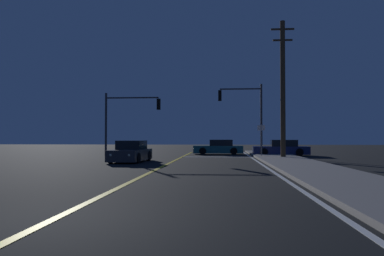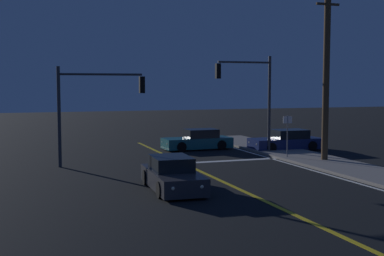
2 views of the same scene
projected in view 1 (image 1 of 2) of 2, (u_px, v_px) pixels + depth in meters
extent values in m
plane|color=black|center=(46.00, 223.00, 6.89)|extent=(160.00, 160.00, 0.00)
cube|color=gray|center=(306.00, 167.00, 19.06)|extent=(3.20, 45.90, 0.15)
cube|color=gold|center=(160.00, 168.00, 19.60)|extent=(0.20, 43.35, 0.01)
cube|color=white|center=(268.00, 168.00, 19.19)|extent=(0.16, 43.35, 0.01)
cube|color=white|center=(218.00, 157.00, 30.60)|extent=(5.62, 0.50, 0.01)
cube|color=#2D2D33|center=(131.00, 155.00, 24.50)|extent=(1.98, 4.49, 0.68)
cube|color=black|center=(132.00, 145.00, 24.78)|extent=(1.62, 2.10, 0.60)
cylinder|color=black|center=(138.00, 158.00, 23.04)|extent=(0.25, 0.65, 0.64)
cylinder|color=black|center=(111.00, 158.00, 23.24)|extent=(0.25, 0.65, 0.64)
cylinder|color=black|center=(148.00, 156.00, 25.75)|extent=(0.25, 0.65, 0.64)
cylinder|color=black|center=(124.00, 156.00, 25.96)|extent=(0.25, 0.65, 0.64)
sphere|color=#FFF4CC|center=(129.00, 155.00, 22.31)|extent=(0.18, 0.18, 0.18)
sphere|color=#FFF4CC|center=(111.00, 155.00, 22.44)|extent=(0.18, 0.18, 0.18)
sphere|color=red|center=(147.00, 152.00, 26.58)|extent=(0.14, 0.14, 0.14)
sphere|color=red|center=(132.00, 152.00, 26.71)|extent=(0.14, 0.14, 0.14)
cube|color=#195960|center=(218.00, 149.00, 36.02)|extent=(4.57, 1.90, 0.68)
cube|color=black|center=(221.00, 143.00, 36.02)|extent=(2.12, 1.57, 0.60)
cylinder|color=black|center=(203.00, 151.00, 35.26)|extent=(0.65, 0.24, 0.64)
cylinder|color=black|center=(203.00, 150.00, 36.89)|extent=(0.65, 0.24, 0.64)
cylinder|color=black|center=(234.00, 151.00, 35.14)|extent=(0.65, 0.24, 0.64)
cylinder|color=black|center=(233.00, 150.00, 36.77)|extent=(0.65, 0.24, 0.64)
sphere|color=#FFF4CC|center=(194.00, 149.00, 35.57)|extent=(0.18, 0.18, 0.18)
sphere|color=#FFF4CC|center=(194.00, 148.00, 36.65)|extent=(0.18, 0.18, 0.18)
sphere|color=red|center=(242.00, 149.00, 35.38)|extent=(0.14, 0.14, 0.14)
sphere|color=red|center=(241.00, 148.00, 36.47)|extent=(0.14, 0.14, 0.14)
cube|color=navy|center=(280.00, 150.00, 33.38)|extent=(4.74, 2.02, 0.68)
cube|color=black|center=(284.00, 143.00, 33.37)|extent=(2.21, 1.67, 0.60)
cylinder|color=black|center=(264.00, 152.00, 32.66)|extent=(0.65, 0.24, 0.64)
cylinder|color=black|center=(262.00, 151.00, 34.40)|extent=(0.65, 0.24, 0.64)
cylinder|color=black|center=(300.00, 152.00, 32.36)|extent=(0.65, 0.24, 0.64)
cylinder|color=black|center=(296.00, 151.00, 34.10)|extent=(0.65, 0.24, 0.64)
sphere|color=#FFF4CC|center=(254.00, 150.00, 33.05)|extent=(0.18, 0.18, 0.18)
sphere|color=#FFF4CC|center=(253.00, 149.00, 34.20)|extent=(0.18, 0.18, 0.18)
sphere|color=red|center=(309.00, 150.00, 32.56)|extent=(0.14, 0.14, 0.14)
sphere|color=red|center=(307.00, 149.00, 33.72)|extent=(0.14, 0.14, 0.14)
cylinder|color=#38383D|center=(261.00, 120.00, 32.70)|extent=(0.18, 0.18, 6.03)
cylinder|color=#38383D|center=(240.00, 89.00, 32.89)|extent=(3.46, 0.12, 0.12)
cube|color=black|center=(220.00, 96.00, 33.01)|extent=(0.28, 0.28, 0.90)
sphere|color=red|center=(220.00, 92.00, 33.02)|extent=(0.22, 0.22, 0.22)
sphere|color=#4C2D05|center=(220.00, 96.00, 33.01)|extent=(0.22, 0.22, 0.22)
sphere|color=#0A3814|center=(220.00, 99.00, 33.00)|extent=(0.22, 0.22, 0.22)
cylinder|color=#38383D|center=(106.00, 125.00, 32.26)|extent=(0.18, 0.18, 5.21)
cylinder|color=#38383D|center=(132.00, 98.00, 32.15)|extent=(4.39, 0.12, 0.12)
cube|color=black|center=(159.00, 104.00, 31.97)|extent=(0.28, 0.28, 0.90)
sphere|color=red|center=(159.00, 101.00, 31.98)|extent=(0.22, 0.22, 0.22)
sphere|color=#4C2D05|center=(159.00, 104.00, 31.97)|extent=(0.22, 0.22, 0.22)
sphere|color=#0A3814|center=(159.00, 108.00, 31.96)|extent=(0.22, 0.22, 0.22)
cylinder|color=#4C3823|center=(283.00, 90.00, 28.24)|extent=(0.36, 0.36, 10.00)
cube|color=#4C3823|center=(282.00, 29.00, 28.35)|extent=(1.67, 0.12, 0.12)
cube|color=#4C3823|center=(283.00, 40.00, 28.33)|extent=(1.41, 0.12, 0.12)
cylinder|color=slate|center=(261.00, 141.00, 29.88)|extent=(0.06, 0.06, 2.52)
cube|color=white|center=(261.00, 128.00, 29.91)|extent=(0.56, 0.04, 0.40)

